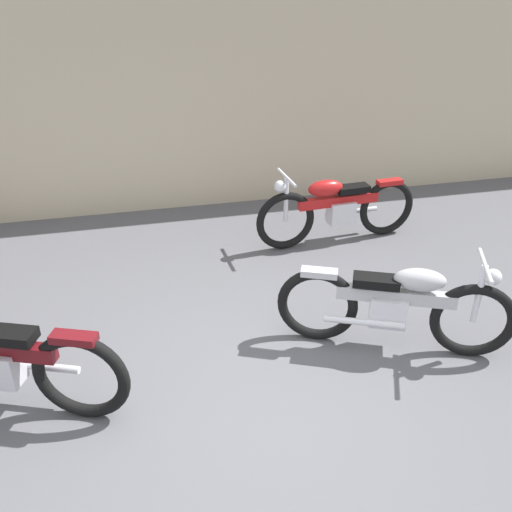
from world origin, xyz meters
name	(u,v)px	position (x,y,z in m)	size (l,w,h in m)	color
ground_plane	(267,413)	(0.00, 0.00, 0.00)	(40.00, 40.00, 0.00)	#56565B
building_wall	(187,87)	(0.00, 4.45, 1.66)	(18.00, 0.30, 3.32)	beige
motorcycle_red	(336,208)	(1.58, 2.77, 0.46)	(2.12, 0.59, 0.95)	black
motorcycle_silver	(397,305)	(1.35, 0.58, 0.46)	(1.99, 1.02, 0.96)	black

